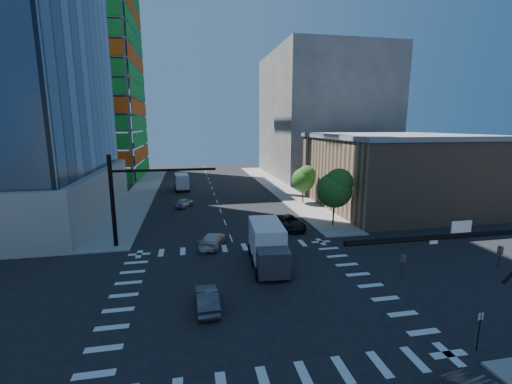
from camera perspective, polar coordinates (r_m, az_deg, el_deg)
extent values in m
plane|color=black|center=(26.04, -0.87, -16.07)|extent=(160.00, 160.00, 0.00)
cube|color=silver|center=(26.03, -0.87, -16.06)|extent=(20.00, 20.00, 0.01)
cube|color=gray|center=(66.01, 3.63, 0.81)|extent=(5.00, 60.00, 0.15)
cube|color=gray|center=(64.44, -18.41, 0.00)|extent=(5.00, 60.00, 0.15)
cube|color=#1A922D|center=(86.40, -19.25, 18.95)|extent=(0.12, 24.00, 49.00)
cube|color=#D04A0C|center=(76.93, -30.49, 19.11)|extent=(24.00, 0.12, 49.00)
cube|color=#8C6B51|center=(53.85, 21.74, 2.99)|extent=(20.00, 22.00, 10.00)
cube|color=gray|center=(53.43, 22.15, 8.62)|extent=(20.50, 22.50, 0.60)
cube|color=#5E5954|center=(83.79, 10.93, 12.39)|extent=(24.00, 30.00, 28.00)
cylinder|color=black|center=(16.08, 30.92, -6.22)|extent=(10.00, 0.24, 0.24)
imported|color=black|center=(17.76, 35.43, -8.90)|extent=(0.16, 0.20, 1.00)
imported|color=black|center=(14.92, 23.18, -11.27)|extent=(0.16, 0.20, 1.00)
cube|color=white|center=(15.98, 31.05, -5.02)|extent=(0.90, 0.04, 0.50)
cylinder|color=black|center=(35.82, -22.80, -1.42)|extent=(0.40, 0.40, 9.00)
cylinder|color=black|center=(34.65, -15.04, 3.55)|extent=(10.00, 0.24, 0.24)
imported|color=black|center=(34.75, -13.30, 1.82)|extent=(0.16, 0.20, 1.00)
cylinder|color=#382316|center=(41.73, 12.75, -3.87)|extent=(0.20, 0.20, 2.27)
sphere|color=#1D4713|center=(41.05, 12.94, 0.29)|extent=(4.16, 4.16, 4.16)
sphere|color=#3B7C29|center=(40.78, 13.68, 1.58)|extent=(3.25, 3.25, 3.25)
cylinder|color=#382316|center=(52.74, 7.82, -0.76)|extent=(0.20, 0.20, 1.92)
sphere|color=#1D4713|center=(52.27, 7.89, 2.04)|extent=(3.52, 3.52, 3.52)
sphere|color=#3B7C29|center=(52.00, 8.44, 2.90)|extent=(2.75, 2.75, 2.75)
cylinder|color=black|center=(22.92, 33.13, -18.94)|extent=(0.06, 0.06, 2.20)
cube|color=silver|center=(22.51, 33.38, -16.93)|extent=(0.30, 0.03, 0.40)
imported|color=black|center=(40.15, 5.57, -5.04)|extent=(3.29, 5.69, 1.49)
imported|color=silver|center=(34.53, -7.26, -7.93)|extent=(3.30, 5.00, 1.35)
imported|color=#AFB3B7|center=(51.43, -11.89, -1.72)|extent=(2.95, 4.16, 1.31)
imported|color=#414146|center=(23.77, -8.15, -17.20)|extent=(1.49, 4.05, 1.33)
cube|color=silver|center=(29.25, 2.08, -8.50)|extent=(3.03, 5.65, 2.84)
cube|color=#3A3940|center=(29.49, 2.07, -9.80)|extent=(2.66, 2.15, 2.08)
cube|color=silver|center=(64.80, -12.32, 1.94)|extent=(2.66, 4.93, 2.48)
cube|color=#3A3940|center=(64.90, -12.29, 1.40)|extent=(2.32, 1.89, 1.81)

